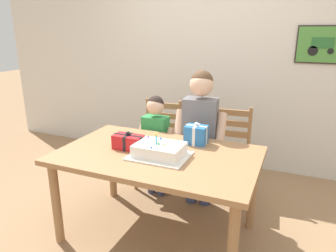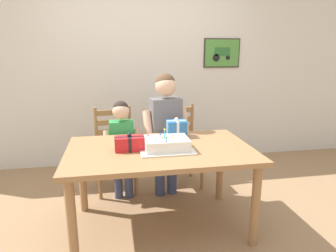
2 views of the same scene
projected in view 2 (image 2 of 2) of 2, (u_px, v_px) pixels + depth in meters
The scene contains 10 objects.
ground_plane at pixel (161, 225), 2.70m from camera, with size 20.00×20.00×0.00m, color #997551.
back_wall at pixel (140, 68), 4.01m from camera, with size 6.40×0.11×2.60m.
dining_table at pixel (160, 158), 2.54m from camera, with size 1.55×0.96×0.73m.
birthday_cake at pixel (166, 144), 2.46m from camera, with size 0.44×0.34×0.19m.
gift_box_red_large at pixel (176, 129), 2.85m from camera, with size 0.18×0.14×0.19m.
gift_box_beside_cake at pixel (130, 143), 2.46m from camera, with size 0.24×0.13×0.15m.
chair_left at pixel (115, 149), 3.34m from camera, with size 0.45×0.45×0.92m.
chair_right at pixel (180, 145), 3.47m from camera, with size 0.45×0.45×0.92m.
child_older at pixel (166, 123), 3.11m from camera, with size 0.49×0.29×1.31m.
child_younger at pixel (122, 141), 3.07m from camera, with size 0.38×0.22×1.05m.
Camera 2 is at (-0.37, -2.37, 1.53)m, focal length 32.02 mm.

